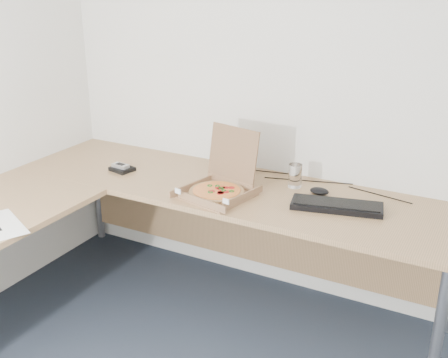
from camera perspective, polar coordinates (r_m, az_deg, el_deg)
The scene contains 9 objects.
room_shell at distance 1.49m, azimuth -8.05°, elevation -3.05°, with size 3.50×3.50×2.50m, color silver, non-canonical shape.
desk at distance 2.88m, azimuth -9.50°, elevation -2.89°, with size 2.50×2.20×0.73m.
pizza_box at distance 2.90m, azimuth -0.59°, elevation -0.95°, with size 0.32×0.37×0.33m.
drinking_glass at distance 3.02m, azimuth 7.37°, elevation 0.34°, with size 0.07×0.07×0.13m, color white.
keyboard at distance 2.80m, azimuth 11.59°, elevation -2.74°, with size 0.45×0.16×0.03m, color black.
mouse at distance 2.96m, azimuth 9.85°, elevation -1.24°, with size 0.10×0.07×0.04m, color black.
wallet at distance 3.31m, azimuth -10.49°, elevation 1.03°, with size 0.13×0.11×0.02m, color black.
phone at distance 3.31m, azimuth -10.66°, elevation 1.36°, with size 0.10×0.05×0.02m, color #B2B5BA.
cable_bundle at distance 3.13m, azimuth 8.70°, elevation -0.18°, with size 0.54×0.04×0.01m, color black, non-canonical shape.
Camera 1 is at (0.82, -1.09, 1.85)m, focal length 44.18 mm.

